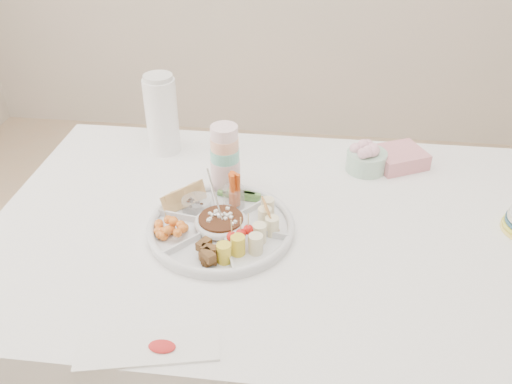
# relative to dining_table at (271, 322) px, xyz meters

# --- Properties ---
(dining_table) EXTENTS (1.52, 1.02, 0.76)m
(dining_table) POSITION_rel_dining_table_xyz_m (0.00, 0.00, 0.00)
(dining_table) COLOR white
(dining_table) RESTS_ON floor
(party_tray) EXTENTS (0.44, 0.44, 0.04)m
(party_tray) POSITION_rel_dining_table_xyz_m (-0.13, -0.05, 0.40)
(party_tray) COLOR white
(party_tray) RESTS_ON dining_table
(bean_dip) EXTENTS (0.14, 0.14, 0.04)m
(bean_dip) POSITION_rel_dining_table_xyz_m (-0.13, -0.05, 0.41)
(bean_dip) COLOR #4E290F
(bean_dip) RESTS_ON party_tray
(tortillas) EXTENTS (0.11, 0.11, 0.06)m
(tortillas) POSITION_rel_dining_table_xyz_m (-0.01, -0.01, 0.42)
(tortillas) COLOR #A9733D
(tortillas) RESTS_ON party_tray
(carrot_cucumber) EXTENTS (0.14, 0.14, 0.11)m
(carrot_cucumber) POSITION_rel_dining_table_xyz_m (-0.11, 0.08, 0.44)
(carrot_cucumber) COLOR #CC4E14
(carrot_cucumber) RESTS_ON party_tray
(pita_raisins) EXTENTS (0.13, 0.13, 0.06)m
(pita_raisins) POSITION_rel_dining_table_xyz_m (-0.23, 0.03, 0.42)
(pita_raisins) COLOR tan
(pita_raisins) RESTS_ON party_tray
(cherries) EXTENTS (0.12, 0.12, 0.04)m
(cherries) POSITION_rel_dining_table_xyz_m (-0.26, -0.09, 0.42)
(cherries) COLOR orange
(cherries) RESTS_ON party_tray
(granola_chunks) EXTENTS (0.12, 0.12, 0.04)m
(granola_chunks) POSITION_rel_dining_table_xyz_m (-0.16, -0.18, 0.42)
(granola_chunks) COLOR #452C18
(granola_chunks) RESTS_ON party_tray
(banana_tomato) EXTENTS (0.14, 0.14, 0.09)m
(banana_tomato) POSITION_rel_dining_table_xyz_m (-0.03, -0.14, 0.44)
(banana_tomato) COLOR #DECF85
(banana_tomato) RESTS_ON party_tray
(cup_stack) EXTENTS (0.11, 0.11, 0.24)m
(cup_stack) POSITION_rel_dining_table_xyz_m (-0.15, 0.15, 0.50)
(cup_stack) COLOR silver
(cup_stack) RESTS_ON dining_table
(thermos) EXTENTS (0.13, 0.13, 0.27)m
(thermos) POSITION_rel_dining_table_xyz_m (-0.39, 0.36, 0.51)
(thermos) COLOR white
(thermos) RESTS_ON dining_table
(flower_bowl) EXTENTS (0.14, 0.14, 0.09)m
(flower_bowl) POSITION_rel_dining_table_xyz_m (0.26, 0.31, 0.43)
(flower_bowl) COLOR #A4D3B7
(flower_bowl) RESTS_ON dining_table
(napkin_stack) EXTENTS (0.19, 0.18, 0.05)m
(napkin_stack) POSITION_rel_dining_table_xyz_m (0.36, 0.36, 0.40)
(napkin_stack) COLOR pink
(napkin_stack) RESTS_ON dining_table
(placemat) EXTENTS (0.30, 0.16, 0.01)m
(placemat) POSITION_rel_dining_table_xyz_m (-0.21, -0.45, 0.38)
(placemat) COLOR white
(placemat) RESTS_ON dining_table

